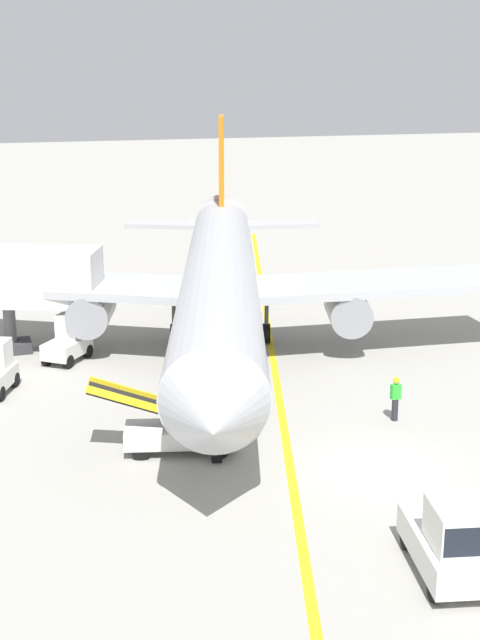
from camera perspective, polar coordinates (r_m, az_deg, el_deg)
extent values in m
plane|color=#9E9B93|center=(29.69, 8.84, -9.47)|extent=(300.00, 300.00, 0.00)
cube|color=yellow|center=(33.34, 2.75, -6.42)|extent=(23.70, 76.59, 0.01)
cylinder|color=#B2B5BA|center=(39.76, -1.32, 2.42)|extent=(11.93, 29.65, 3.30)
cone|color=#B2B5BA|center=(24.26, -1.69, -6.26)|extent=(3.79, 3.24, 3.23)
cone|color=#B2B5BA|center=(55.80, -1.16, 6.63)|extent=(3.82, 3.59, 3.14)
cube|color=#B2B5BA|center=(41.91, 9.01, 2.35)|extent=(13.33, 5.52, 0.36)
cylinder|color=gray|center=(40.94, 6.92, 0.67)|extent=(2.75, 3.62, 1.90)
cube|color=#B2B5BA|center=(42.06, -11.56, 2.27)|extent=(13.50, 10.15, 0.36)
cylinder|color=gray|center=(41.06, -9.49, 0.62)|extent=(2.75, 3.62, 1.90)
cube|color=orange|center=(52.96, -1.20, 10.13)|extent=(1.44, 3.91, 5.20)
cube|color=#B2B5BA|center=(53.09, 2.08, 6.17)|extent=(5.48, 2.99, 0.24)
cube|color=#B2B5BA|center=(53.14, -4.43, 6.14)|extent=(5.64, 4.19, 0.24)
cylinder|color=#4C4C51|center=(29.32, -1.51, -6.29)|extent=(0.20, 0.20, 3.12)
cylinder|color=black|center=(29.82, -1.50, -8.57)|extent=(0.50, 0.64, 0.56)
cylinder|color=#4C4C51|center=(42.19, 1.71, 0.54)|extent=(0.20, 0.20, 3.12)
cylinder|color=black|center=(42.49, 1.70, -0.87)|extent=(0.62, 1.02, 0.96)
cylinder|color=#4C4C51|center=(42.24, -4.26, 0.52)|extent=(0.20, 0.20, 3.12)
cylinder|color=black|center=(42.53, -4.23, -0.89)|extent=(0.62, 1.02, 0.96)
cube|color=black|center=(26.01, -1.63, -3.91)|extent=(2.97, 1.78, 0.60)
cylinder|color=#59595B|center=(42.30, -14.52, -0.46)|extent=(0.56, 0.56, 2.35)
cube|color=#333338|center=(42.55, -14.43, -1.66)|extent=(1.80, 1.40, 0.50)
cube|color=silver|center=(24.21, 13.38, -13.97)|extent=(2.63, 3.93, 0.80)
cube|color=silver|center=(23.24, 14.02, -12.67)|extent=(1.83, 1.91, 1.10)
cube|color=black|center=(22.61, 14.67, -13.56)|extent=(1.41, 0.39, 0.77)
cylinder|color=black|center=(23.16, 12.35, -16.52)|extent=(0.34, 0.63, 0.60)
cylinder|color=black|center=(25.69, 14.18, -13.22)|extent=(0.34, 0.63, 0.60)
cylinder|color=black|center=(25.23, 10.61, -13.56)|extent=(0.34, 0.63, 0.60)
cube|color=silver|center=(40.48, -11.02, -1.74)|extent=(2.51, 2.69, 0.70)
cube|color=silver|center=(40.57, -10.78, -0.36)|extent=(1.49, 1.49, 1.10)
cube|color=black|center=(41.00, -10.40, -0.18)|extent=(0.81, 0.67, 0.77)
cylinder|color=black|center=(41.55, -11.04, -1.80)|extent=(0.55, 0.61, 0.60)
cylinder|color=black|center=(40.99, -9.73, -1.97)|extent=(0.55, 0.61, 0.60)
cylinder|color=black|center=(40.20, -12.29, -2.45)|extent=(0.55, 0.61, 0.60)
cylinder|color=black|center=(39.63, -10.94, -2.64)|extent=(0.55, 0.61, 0.60)
cube|color=black|center=(37.72, -15.09, -1.84)|extent=(0.93, 0.46, 0.77)
cylinder|color=black|center=(37.82, -14.22, -3.72)|extent=(0.44, 0.64, 0.60)
cylinder|color=black|center=(36.34, -15.11, -4.58)|extent=(0.44, 0.64, 0.60)
cube|color=silver|center=(30.58, -3.81, -7.32)|extent=(4.06, 2.41, 0.60)
cylinder|color=black|center=(30.17, -6.37, -8.34)|extent=(0.64, 0.37, 0.60)
cylinder|color=black|center=(31.33, -6.24, -7.40)|extent=(0.64, 0.37, 0.60)
cylinder|color=black|center=(30.12, -1.25, -8.28)|extent=(0.64, 0.37, 0.60)
cylinder|color=black|center=(31.29, -1.33, -7.34)|extent=(0.64, 0.37, 0.60)
cube|color=black|center=(30.24, -4.98, -5.67)|extent=(5.06, 2.14, 1.76)
cube|color=yellow|center=(29.78, -5.02, -5.76)|extent=(4.88, 1.35, 1.84)
cube|color=yellow|center=(30.62, -4.96, -5.16)|extent=(4.88, 1.35, 1.84)
cylinder|color=#26262D|center=(33.65, 9.89, -5.67)|extent=(0.24, 0.24, 0.85)
cube|color=green|center=(33.41, 9.95, -4.54)|extent=(0.36, 0.22, 0.56)
sphere|color=tan|center=(33.28, 9.98, -3.91)|extent=(0.20, 0.20, 0.20)
sphere|color=yellow|center=(33.26, 9.98, -3.81)|extent=(0.24, 0.24, 0.24)
cylinder|color=#26262D|center=(34.71, -2.93, -4.78)|extent=(0.24, 0.24, 0.85)
cube|color=orange|center=(34.47, -2.95, -3.68)|extent=(0.36, 0.22, 0.56)
sphere|color=tan|center=(34.35, -2.96, -3.07)|extent=(0.20, 0.20, 0.20)
sphere|color=yellow|center=(34.33, -2.96, -2.97)|extent=(0.24, 0.24, 0.24)
cone|color=orange|center=(35.80, -0.52, -4.47)|extent=(0.36, 0.36, 0.44)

